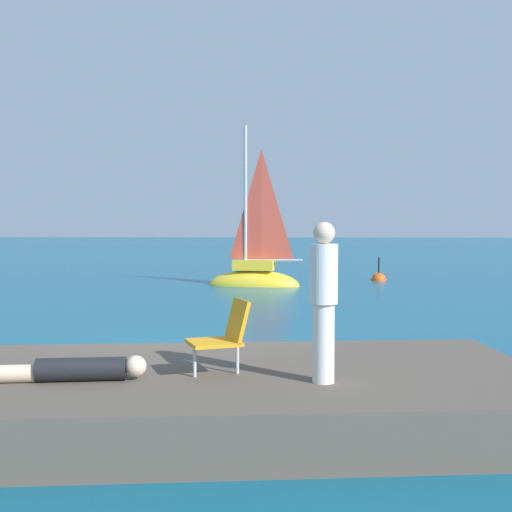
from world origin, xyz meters
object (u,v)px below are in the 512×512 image
object	(u,v)px
person_standing	(324,297)
beach_chair	(224,333)
person_sunbather	(68,370)
sailboat_near	(254,276)
marker_buoy	(379,280)

from	to	relation	value
person_standing	beach_chair	xyz separation A→B (m)	(-1.03, 0.29, -0.42)
person_sunbather	sailboat_near	bearing A→B (deg)	-102.49
person_sunbather	beach_chair	bearing A→B (deg)	-175.15
beach_chair	marker_buoy	xyz separation A→B (m)	(4.03, 17.90, -1.00)
sailboat_near	marker_buoy	xyz separation A→B (m)	(4.50, 2.31, -0.32)
person_sunbather	marker_buoy	xyz separation A→B (m)	(5.59, 18.28, -0.67)
beach_chair	marker_buoy	distance (m)	18.38
person_sunbather	person_standing	xyz separation A→B (m)	(2.59, 0.08, 0.75)
person_sunbather	person_standing	distance (m)	2.70
sailboat_near	marker_buoy	world-z (taller)	sailboat_near
person_standing	person_sunbather	bearing A→B (deg)	30.49
person_standing	sailboat_near	bearing A→B (deg)	-55.88
sailboat_near	person_sunbather	xyz separation A→B (m)	(-1.09, -15.96, 0.36)
person_sunbather	beach_chair	size ratio (longest dim) A/B	2.20
sailboat_near	person_standing	world-z (taller)	sailboat_near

